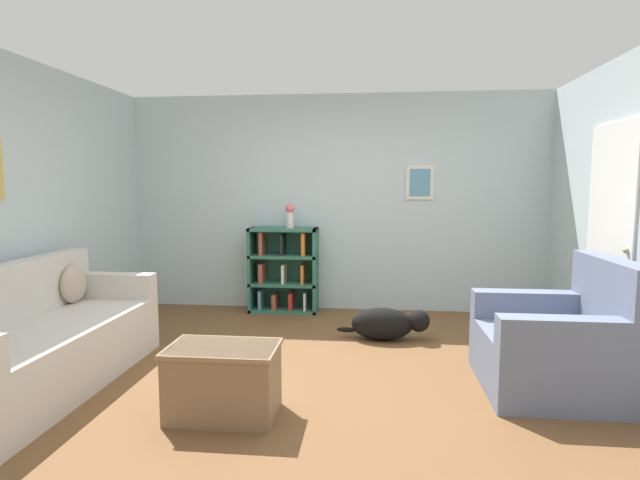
# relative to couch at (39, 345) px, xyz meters

# --- Properties ---
(ground_plane) EXTENTS (14.00, 14.00, 0.00)m
(ground_plane) POSITION_rel_couch_xyz_m (2.02, 0.46, -0.34)
(ground_plane) COLOR brown
(wall_back) EXTENTS (5.60, 0.13, 2.60)m
(wall_back) POSITION_rel_couch_xyz_m (2.02, 2.71, 0.97)
(wall_back) COLOR silver
(wall_back) RESTS_ON ground_plane
(wall_left) EXTENTS (0.13, 5.00, 2.60)m
(wall_left) POSITION_rel_couch_xyz_m (-0.53, 0.46, 0.97)
(wall_left) COLOR silver
(wall_left) RESTS_ON ground_plane
(couch) EXTENTS (0.83, 2.08, 0.93)m
(couch) POSITION_rel_couch_xyz_m (0.00, 0.00, 0.00)
(couch) COLOR beige
(couch) RESTS_ON ground_plane
(bookshelf) EXTENTS (0.81, 0.34, 1.01)m
(bookshelf) POSITION_rel_couch_xyz_m (1.41, 2.49, 0.16)
(bookshelf) COLOR #2D6B56
(bookshelf) RESTS_ON ground_plane
(recliner_chair) EXTENTS (0.99, 1.01, 0.99)m
(recliner_chair) POSITION_rel_couch_xyz_m (3.86, 0.38, 0.01)
(recliner_chair) COLOR slate
(recliner_chair) RESTS_ON ground_plane
(coffee_table) EXTENTS (0.72, 0.45, 0.47)m
(coffee_table) POSITION_rel_couch_xyz_m (1.50, -0.30, -0.08)
(coffee_table) COLOR #846647
(coffee_table) RESTS_ON ground_plane
(dog) EXTENTS (0.91, 0.29, 0.32)m
(dog) POSITION_rel_couch_xyz_m (2.62, 1.45, -0.17)
(dog) COLOR black
(dog) RESTS_ON ground_plane
(vase) EXTENTS (0.11, 0.11, 0.29)m
(vase) POSITION_rel_couch_xyz_m (1.49, 2.47, 0.84)
(vase) COLOR silver
(vase) RESTS_ON bookshelf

